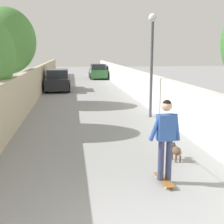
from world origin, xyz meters
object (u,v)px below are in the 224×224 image
(car_near, at_px, (58,80))
(skateboard, at_px, (164,180))
(lamp_post, at_px, (152,48))
(tree_left_far, at_px, (6,41))
(dog, at_px, (176,150))
(person_skateboarder, at_px, (166,133))
(car_far, at_px, (98,72))

(car_near, bearing_deg, skateboard, -169.87)
(lamp_post, xyz_separation_m, car_near, (10.06, 4.42, -2.27))
(skateboard, bearing_deg, tree_left_far, 26.39)
(skateboard, xyz_separation_m, car_near, (16.66, 2.98, 0.65))
(tree_left_far, bearing_deg, lamp_post, -121.23)
(lamp_post, xyz_separation_m, dog, (-5.31, 0.73, -2.71))
(person_skateboarder, relative_size, car_far, 0.43)
(lamp_post, xyz_separation_m, car_far, (19.60, 0.60, -2.27))
(tree_left_far, height_order, car_near, tree_left_far)
(lamp_post, distance_m, car_far, 19.74)
(lamp_post, relative_size, car_far, 1.08)
(skateboard, bearing_deg, car_far, -1.84)
(person_skateboarder, height_order, car_near, person_skateboarder)
(dog, bearing_deg, person_skateboarder, 151.03)
(lamp_post, bearing_deg, car_near, 23.72)
(dog, bearing_deg, lamp_post, -7.78)
(skateboard, height_order, person_skateboarder, person_skateboarder)
(tree_left_far, distance_m, car_near, 6.93)
(dog, bearing_deg, car_near, 13.51)
(skateboard, relative_size, dog, 0.51)
(skateboard, distance_m, person_skateboarder, 1.05)
(car_near, bearing_deg, car_far, -21.81)
(lamp_post, height_order, person_skateboarder, lamp_post)
(person_skateboarder, distance_m, car_far, 26.23)
(tree_left_far, relative_size, skateboard, 6.27)
(lamp_post, distance_m, dog, 6.01)
(person_skateboarder, distance_m, dog, 1.70)
(skateboard, xyz_separation_m, person_skateboarder, (-0.00, 0.00, 1.05))
(person_skateboarder, distance_m, car_near, 16.93)
(skateboard, relative_size, car_far, 0.20)
(dog, xyz_separation_m, car_near, (15.37, 3.69, 0.44))
(tree_left_far, relative_size, car_far, 1.26)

